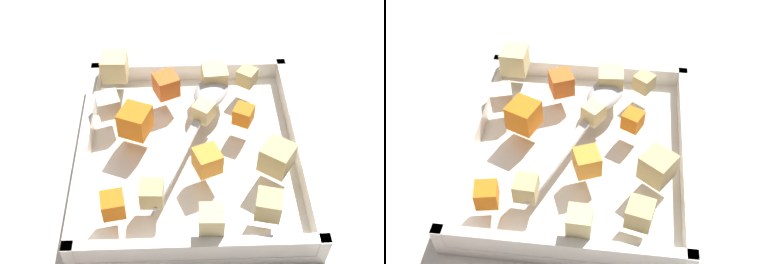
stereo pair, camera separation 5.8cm
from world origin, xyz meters
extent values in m
plane|color=beige|center=(0.00, 0.00, 0.00)|extent=(4.00, 4.00, 0.00)
cube|color=white|center=(0.00, -0.02, 0.01)|extent=(0.30, 0.28, 0.01)
cube|color=white|center=(0.00, -0.15, 0.03)|extent=(0.30, 0.01, 0.03)
cube|color=white|center=(0.00, 0.12, 0.03)|extent=(0.30, 0.01, 0.03)
cube|color=white|center=(-0.14, -0.02, 0.03)|extent=(0.01, 0.28, 0.03)
cube|color=white|center=(0.14, -0.02, 0.03)|extent=(0.01, 0.28, 0.03)
cube|color=orange|center=(-0.01, -0.08, 0.06)|extent=(0.04, 0.04, 0.03)
cube|color=orange|center=(0.10, -0.10, 0.05)|extent=(0.03, 0.03, 0.02)
cube|color=orange|center=(0.05, 0.00, 0.05)|extent=(0.04, 0.04, 0.03)
cube|color=orange|center=(-0.03, 0.05, 0.05)|extent=(0.03, 0.03, 0.02)
cube|color=orange|center=(-0.08, -0.05, 0.06)|extent=(0.04, 0.04, 0.03)
cube|color=tan|center=(0.09, -0.06, 0.05)|extent=(0.03, 0.03, 0.02)
cube|color=#E0CC89|center=(-0.12, -0.12, 0.06)|extent=(0.04, 0.04, 0.03)
cube|color=tan|center=(-0.10, 0.06, 0.05)|extent=(0.03, 0.03, 0.02)
cube|color=tan|center=(0.11, 0.06, 0.05)|extent=(0.03, 0.03, 0.03)
cube|color=#E0CC89|center=(0.12, 0.00, 0.05)|extent=(0.03, 0.03, 0.03)
cube|color=#E0CC89|center=(-0.09, 0.02, 0.06)|extent=(0.03, 0.03, 0.03)
cube|color=tan|center=(0.05, 0.08, 0.06)|extent=(0.05, 0.05, 0.03)
cube|color=#E0CC89|center=(-0.03, 0.00, 0.05)|extent=(0.03, 0.03, 0.02)
cube|color=silver|center=(-0.05, -0.12, 0.05)|extent=(0.03, 0.03, 0.03)
ellipsoid|color=silver|center=(-0.07, 0.01, 0.05)|extent=(0.08, 0.06, 0.02)
cube|color=silver|center=(0.03, -0.03, 0.04)|extent=(0.15, 0.07, 0.01)
camera|label=1|loc=(0.40, -0.03, 0.48)|focal=45.38mm
camera|label=2|loc=(0.40, 0.03, 0.48)|focal=45.38mm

